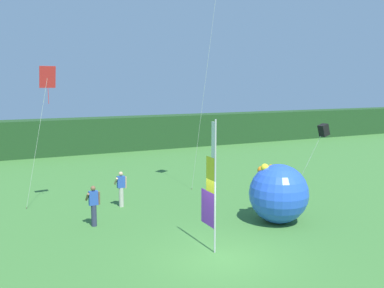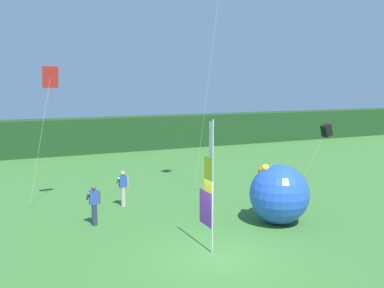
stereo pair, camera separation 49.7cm
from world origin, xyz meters
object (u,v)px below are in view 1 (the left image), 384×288
at_px(person_near_banner, 121,188).
at_px(inflatable_balloon, 279,193).
at_px(kite_black_box_1, 323,131).
at_px(banner_flag, 211,188).
at_px(person_mid_field, 94,205).
at_px(kite_red_diamond_2, 47,82).

xyz_separation_m(person_near_banner, inflatable_balloon, (5.24, -5.12, 0.34)).
bearing_deg(kite_black_box_1, person_near_banner, 154.38).
distance_m(banner_flag, person_near_banner, 6.77).
xyz_separation_m(person_mid_field, inflatable_balloon, (7.05, -2.90, 0.34)).
relative_size(person_near_banner, inflatable_balloon, 0.68).
bearing_deg(banner_flag, kite_red_diamond_2, 119.72).
bearing_deg(person_mid_field, banner_flag, -54.25).
relative_size(person_near_banner, person_mid_field, 1.00).
bearing_deg(person_near_banner, person_mid_field, -129.22).
bearing_deg(person_mid_field, inflatable_balloon, -22.33).
xyz_separation_m(banner_flag, person_mid_field, (-3.09, 4.29, -1.31)).
relative_size(banner_flag, person_mid_field, 2.73).
xyz_separation_m(inflatable_balloon, kite_black_box_1, (3.28, 1.04, 2.38)).
relative_size(banner_flag, inflatable_balloon, 1.85).
relative_size(banner_flag, person_near_banner, 2.73).
height_order(person_mid_field, inflatable_balloon, inflatable_balloon).
height_order(person_near_banner, kite_black_box_1, kite_black_box_1).
relative_size(person_near_banner, kite_red_diamond_2, 0.26).
distance_m(person_mid_field, kite_black_box_1, 10.84).
relative_size(inflatable_balloon, kite_black_box_1, 0.63).
distance_m(inflatable_balloon, kite_red_diamond_2, 11.22).
xyz_separation_m(inflatable_balloon, kite_red_diamond_2, (-8.24, 6.09, 4.59)).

